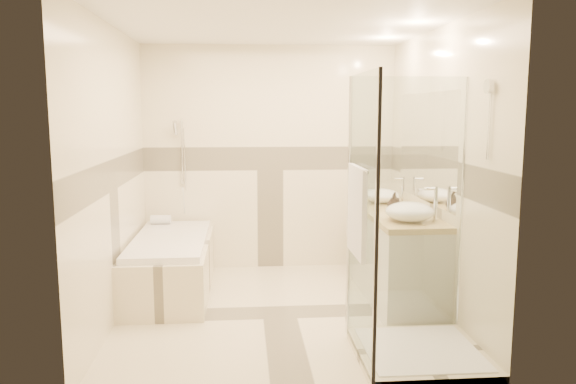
{
  "coord_description": "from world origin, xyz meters",
  "views": [
    {
      "loc": [
        -0.31,
        -4.79,
        1.79
      ],
      "look_at": [
        0.1,
        0.25,
        1.05
      ],
      "focal_mm": 35.0,
      "sensor_mm": 36.0,
      "label": 1
    }
  ],
  "objects": [
    {
      "name": "vessel_sink_near",
      "position": [
        1.1,
        0.79,
        0.92
      ],
      "size": [
        0.36,
        0.36,
        0.15
      ],
      "primitive_type": "ellipsoid",
      "color": "white",
      "rests_on": "vanity"
    },
    {
      "name": "amenity_bottle_a",
      "position": [
        1.1,
        0.28,
        0.94
      ],
      "size": [
        0.1,
        0.1,
        0.18
      ],
      "primitive_type": "imported",
      "rotation": [
        0.0,
        0.0,
        -0.27
      ],
      "color": "black",
      "rests_on": "vanity"
    },
    {
      "name": "vanity",
      "position": [
        1.12,
        0.3,
        0.43
      ],
      "size": [
        0.58,
        1.62,
        0.85
      ],
      "color": "silver",
      "rests_on": "ground"
    },
    {
      "name": "vessel_sink_far",
      "position": [
        1.1,
        -0.19,
        0.93
      ],
      "size": [
        0.41,
        0.41,
        0.16
      ],
      "primitive_type": "ellipsoid",
      "color": "white",
      "rests_on": "vanity"
    },
    {
      "name": "faucet_far",
      "position": [
        1.32,
        -0.19,
        1.02
      ],
      "size": [
        0.12,
        0.03,
        0.3
      ],
      "color": "silver",
      "rests_on": "vanity"
    },
    {
      "name": "room",
      "position": [
        0.06,
        0.01,
        1.26
      ],
      "size": [
        2.82,
        3.02,
        2.52
      ],
      "color": "beige",
      "rests_on": "ground"
    },
    {
      "name": "bathtub",
      "position": [
        -1.02,
        0.65,
        0.31
      ],
      "size": [
        0.75,
        1.7,
        0.56
      ],
      "color": "beige",
      "rests_on": "ground"
    },
    {
      "name": "amenity_bottle_b",
      "position": [
        1.1,
        0.3,
        0.93
      ],
      "size": [
        0.16,
        0.16,
        0.16
      ],
      "primitive_type": "imported",
      "rotation": [
        0.0,
        0.0,
        0.31
      ],
      "color": "black",
      "rests_on": "vanity"
    },
    {
      "name": "rolled_towel",
      "position": [
        -1.21,
        1.3,
        0.61
      ],
      "size": [
        0.21,
        0.1,
        0.1
      ],
      "primitive_type": "cylinder",
      "rotation": [
        0.0,
        1.57,
        0.0
      ],
      "color": "silver",
      "rests_on": "bathtub"
    },
    {
      "name": "shower_enclosure",
      "position": [
        0.83,
        -0.97,
        0.51
      ],
      "size": [
        0.96,
        0.93,
        2.04
      ],
      "color": "beige",
      "rests_on": "ground"
    },
    {
      "name": "folded_towels",
      "position": [
        1.1,
        1.02,
        0.89
      ],
      "size": [
        0.19,
        0.29,
        0.09
      ],
      "primitive_type": "cube",
      "rotation": [
        0.0,
        0.0,
        0.09
      ],
      "color": "silver",
      "rests_on": "vanity"
    },
    {
      "name": "faucet_near",
      "position": [
        1.32,
        0.79,
        1.0
      ],
      "size": [
        0.11,
        0.03,
        0.26
      ],
      "color": "silver",
      "rests_on": "vanity"
    }
  ]
}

